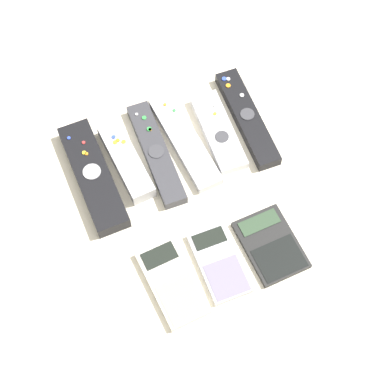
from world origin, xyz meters
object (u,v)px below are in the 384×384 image
remote_3 (185,140)px  calculator_2 (271,245)px  remote_4 (218,132)px  remote_0 (93,176)px  calculator_0 (172,282)px  calculator_1 (219,263)px  remote_5 (247,118)px  remote_2 (156,153)px  remote_1 (126,161)px

remote_3 → calculator_2: 0.25m
remote_4 → remote_0: bearing=-176.2°
calculator_0 → calculator_1: size_ratio=1.12×
calculator_1 → calculator_2: 0.09m
remote_5 → calculator_2: size_ratio=1.69×
remote_2 → calculator_0: bearing=-103.0°
remote_2 → remote_3: remote_2 is taller
remote_2 → calculator_1: bearing=-82.8°
remote_2 → remote_5: size_ratio=1.00×
remote_3 → calculator_2: remote_3 is taller
remote_5 → calculator_0: size_ratio=1.46×
calculator_1 → calculator_0: bearing=-177.4°
remote_5 → remote_4: bearing=-172.0°
remote_3 → calculator_1: (-0.04, -0.24, -0.00)m
remote_2 → remote_3: (0.06, 0.01, -0.00)m
calculator_1 → remote_5: bearing=57.2°
remote_3 → calculator_2: bearing=-81.1°
remote_0 → remote_1: same height
remote_0 → remote_1: 0.06m
remote_2 → remote_1: bearing=177.7°
remote_1 → calculator_0: 0.24m
remote_5 → calculator_2: remote_5 is taller
remote_5 → calculator_1: 0.29m
remote_4 → remote_5: bearing=9.1°
remote_1 → remote_5: bearing=-3.4°
remote_0 → remote_4: remote_0 is taller
remote_3 → remote_2: bearing=-177.2°
remote_3 → calculator_0: 0.27m
calculator_2 → remote_5: bearing=72.0°
calculator_1 → calculator_2: calculator_1 is taller
remote_1 → remote_5: size_ratio=0.77×
remote_2 → remote_5: bearing=3.9°
calculator_1 → remote_2: bearing=96.4°
remote_2 → calculator_1: remote_2 is taller
remote_4 → calculator_1: bearing=-110.1°
remote_5 → calculator_1: (-0.16, -0.24, -0.00)m
remote_5 → calculator_0: bearing=-133.4°
remote_1 → remote_2: size_ratio=0.76×
remote_0 → remote_5: bearing=1.0°
remote_5 → calculator_1: size_ratio=1.64×
remote_0 → remote_3: remote_0 is taller
remote_1 → remote_5: (0.24, 0.00, -0.00)m
remote_2 → remote_5: (0.18, 0.00, 0.00)m
remote_1 → calculator_2: (0.17, -0.24, -0.01)m
remote_3 → calculator_1: bearing=-102.7°
remote_1 → calculator_1: (0.07, -0.24, -0.01)m
remote_2 → calculator_2: size_ratio=1.70×
remote_3 → remote_5: size_ratio=1.00×
remote_3 → calculator_2: size_ratio=1.68×
remote_3 → remote_1: bearing=177.4°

